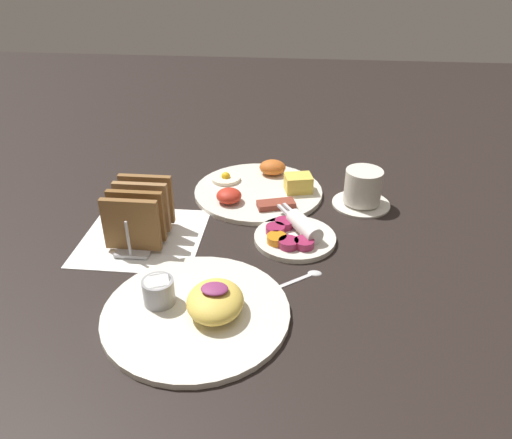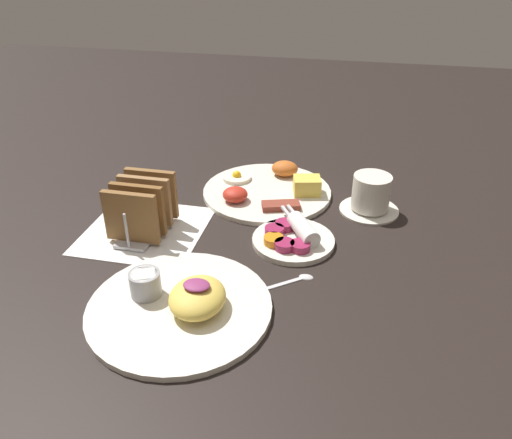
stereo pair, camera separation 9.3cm
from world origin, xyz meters
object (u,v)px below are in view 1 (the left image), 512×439
at_px(plate_foreground, 200,308).
at_px(toast_rack, 140,214).
at_px(plate_condiments, 295,235).
at_px(coffee_cup, 363,189).
at_px(plate_breakfast, 260,189).

xyz_separation_m(plate_foreground, toast_rack, (-0.15, 0.20, 0.04)).
bearing_deg(plate_condiments, plate_foreground, -121.20).
height_order(plate_condiments, coffee_cup, coffee_cup).
bearing_deg(plate_foreground, coffee_cup, 54.34).
height_order(plate_condiments, toast_rack, toast_rack).
bearing_deg(plate_foreground, toast_rack, 126.44).
height_order(plate_foreground, coffee_cup, coffee_cup).
bearing_deg(plate_breakfast, coffee_cup, -8.21).
relative_size(plate_condiments, toast_rack, 1.14).
distance_m(plate_breakfast, plate_condiments, 0.20).
relative_size(toast_rack, coffee_cup, 1.23).
xyz_separation_m(plate_condiments, toast_rack, (-0.28, -0.02, 0.04)).
bearing_deg(plate_condiments, coffee_cup, 48.68).
xyz_separation_m(plate_condiments, coffee_cup, (0.13, 0.15, 0.02)).
distance_m(plate_condiments, toast_rack, 0.29).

